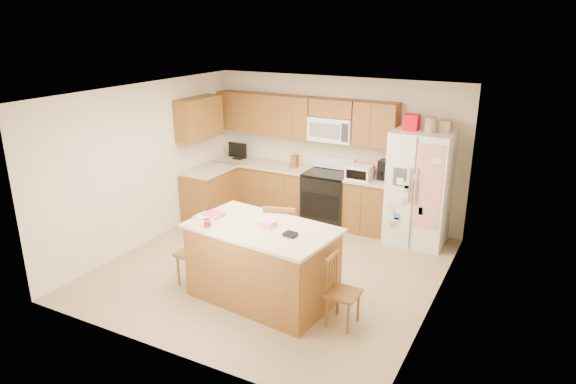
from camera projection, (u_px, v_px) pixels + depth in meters
The scene contains 9 objects.
ground at pixel (273, 267), 7.40m from camera, with size 4.50×4.50×0.00m, color #957860.
room_shell at pixel (272, 172), 6.93m from camera, with size 4.60×4.60×2.52m.
cabinetry at pixel (274, 167), 9.04m from camera, with size 3.36×1.56×2.15m.
stove at pixel (328, 197), 8.87m from camera, with size 0.76×0.65×1.13m.
refrigerator at pixel (419, 187), 7.98m from camera, with size 0.90×0.79×2.04m.
island at pixel (262, 263), 6.43m from camera, with size 1.92×1.26×1.08m.
windsor_chair_left at pixel (195, 253), 6.81m from camera, with size 0.43×0.44×0.95m.
windsor_chair_back at pixel (282, 242), 7.02m from camera, with size 0.57×0.55×1.06m.
windsor_chair_right at pixel (342, 292), 5.91m from camera, with size 0.37×0.38×0.86m.
Camera 1 is at (3.27, -5.80, 3.40)m, focal length 32.00 mm.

